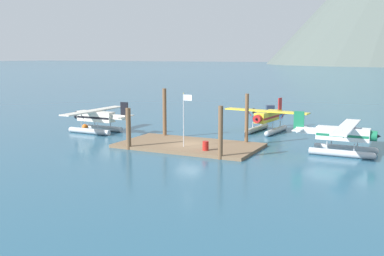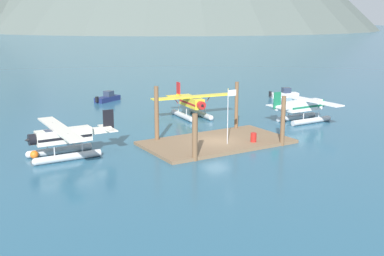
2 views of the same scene
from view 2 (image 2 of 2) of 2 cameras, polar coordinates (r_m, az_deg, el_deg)
name	(u,v)px [view 2 (image 2 of 2)]	position (r m, az deg, el deg)	size (l,w,h in m)	color
ground_plane	(217,144)	(46.73, 2.94, -1.88)	(1200.00, 1200.00, 0.00)	#285670
dock_platform	(217,142)	(46.70, 2.94, -1.70)	(14.09, 7.80, 0.30)	brown
piling_near_left	(195,137)	(40.67, 0.35, -1.14)	(0.48, 0.48, 4.11)	brown
piling_near_right	(283,121)	(46.27, 10.77, 0.81)	(0.42, 0.42, 4.80)	brown
piling_far_left	(157,115)	(46.66, -4.24, 1.59)	(0.43, 0.43, 5.56)	brown
piling_far_right	(236,107)	(51.71, 5.31, 2.56)	(0.38, 0.38, 5.32)	brown
flagpole	(229,109)	(44.87, 4.43, 2.25)	(0.95, 0.10, 5.31)	silver
fuel_drum	(254,137)	(46.48, 7.33, -1.11)	(0.62, 0.62, 0.88)	#AD1E19
mooring_buoy	(34,155)	(43.90, -18.26, -3.03)	(0.73, 0.73, 0.73)	orange
seaplane_cream_port_fwd	(64,140)	(43.33, -15.04, -1.36)	(7.98, 10.41, 3.84)	#B7BABF
seaplane_yellow_bow_right	(192,105)	(58.69, -0.02, 2.80)	(10.49, 7.95, 3.84)	#B7BABF
seaplane_white_stbd_fwd	(304,108)	(57.82, 13.19, 2.30)	(7.98, 10.40, 3.84)	#B7BABF
boat_white_open_east	(285,94)	(75.06, 11.02, 3.97)	(4.68, 2.83, 1.50)	silver
boat_navy_open_north	(108,98)	(71.45, -9.96, 3.56)	(4.43, 3.32, 1.50)	navy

